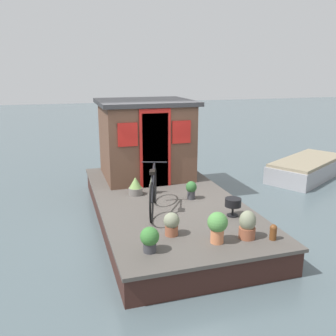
{
  "coord_description": "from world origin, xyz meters",
  "views": [
    {
      "loc": [
        -7.03,
        2.08,
        3.12
      ],
      "look_at": [
        -0.2,
        0.0,
        1.2
      ],
      "focal_mm": 39.06,
      "sensor_mm": 36.0,
      "label": 1
    }
  ],
  "objects_px": {
    "potted_plant_fern": "(247,225)",
    "mooring_bollard": "(273,231)",
    "potted_plant_lavender": "(150,239)",
    "potted_plant_sage": "(153,182)",
    "potted_plant_basil": "(135,186)",
    "potted_plant_geranium": "(191,189)",
    "potted_plant_rosemary": "(172,223)",
    "houseboat_cabin": "(145,138)",
    "bicycle": "(153,191)",
    "potted_plant_ivy": "(217,225)",
    "charcoal_grill": "(233,203)",
    "dinghy_boat": "(307,168)"
  },
  "relations": [
    {
      "from": "potted_plant_fern",
      "to": "mooring_bollard",
      "type": "relative_size",
      "value": 1.8
    },
    {
      "from": "potted_plant_lavender",
      "to": "potted_plant_sage",
      "type": "height_order",
      "value": "potted_plant_sage"
    },
    {
      "from": "potted_plant_sage",
      "to": "potted_plant_basil",
      "type": "height_order",
      "value": "potted_plant_sage"
    },
    {
      "from": "potted_plant_geranium",
      "to": "potted_plant_fern",
      "type": "relative_size",
      "value": 0.82
    },
    {
      "from": "potted_plant_rosemary",
      "to": "potted_plant_basil",
      "type": "xyz_separation_m",
      "value": [
        2.15,
        0.14,
        -0.02
      ]
    },
    {
      "from": "houseboat_cabin",
      "to": "bicycle",
      "type": "distance_m",
      "value": 2.54
    },
    {
      "from": "bicycle",
      "to": "potted_plant_ivy",
      "type": "xyz_separation_m",
      "value": [
        -1.55,
        -0.62,
        -0.11
      ]
    },
    {
      "from": "charcoal_grill",
      "to": "houseboat_cabin",
      "type": "bearing_deg",
      "value": 16.41
    },
    {
      "from": "potted_plant_sage",
      "to": "potted_plant_fern",
      "type": "relative_size",
      "value": 1.14
    },
    {
      "from": "mooring_bollard",
      "to": "potted_plant_ivy",
      "type": "bearing_deg",
      "value": 79.44
    },
    {
      "from": "bicycle",
      "to": "potted_plant_sage",
      "type": "relative_size",
      "value": 3.12
    },
    {
      "from": "bicycle",
      "to": "potted_plant_geranium",
      "type": "distance_m",
      "value": 1.06
    },
    {
      "from": "potted_plant_geranium",
      "to": "potted_plant_sage",
      "type": "bearing_deg",
      "value": 48.84
    },
    {
      "from": "potted_plant_rosemary",
      "to": "potted_plant_fern",
      "type": "height_order",
      "value": "potted_plant_fern"
    },
    {
      "from": "potted_plant_rosemary",
      "to": "potted_plant_ivy",
      "type": "height_order",
      "value": "potted_plant_ivy"
    },
    {
      "from": "potted_plant_sage",
      "to": "potted_plant_lavender",
      "type": "bearing_deg",
      "value": 164.38
    },
    {
      "from": "bicycle",
      "to": "potted_plant_rosemary",
      "type": "distance_m",
      "value": 1.11
    },
    {
      "from": "potted_plant_fern",
      "to": "potted_plant_basil",
      "type": "bearing_deg",
      "value": 26.02
    },
    {
      "from": "potted_plant_rosemary",
      "to": "potted_plant_sage",
      "type": "bearing_deg",
      "value": -6.47
    },
    {
      "from": "houseboat_cabin",
      "to": "dinghy_boat",
      "type": "relative_size",
      "value": 0.71
    },
    {
      "from": "dinghy_boat",
      "to": "charcoal_grill",
      "type": "bearing_deg",
      "value": 128.03
    },
    {
      "from": "potted_plant_ivy",
      "to": "potted_plant_lavender",
      "type": "bearing_deg",
      "value": 89.27
    },
    {
      "from": "potted_plant_rosemary",
      "to": "potted_plant_fern",
      "type": "xyz_separation_m",
      "value": [
        -0.46,
        -1.13,
        0.02
      ]
    },
    {
      "from": "potted_plant_fern",
      "to": "mooring_bollard",
      "type": "bearing_deg",
      "value": -115.16
    },
    {
      "from": "potted_plant_geranium",
      "to": "dinghy_boat",
      "type": "relative_size",
      "value": 0.12
    },
    {
      "from": "houseboat_cabin",
      "to": "potted_plant_fern",
      "type": "height_order",
      "value": "houseboat_cabin"
    },
    {
      "from": "potted_plant_sage",
      "to": "mooring_bollard",
      "type": "height_order",
      "value": "potted_plant_sage"
    },
    {
      "from": "potted_plant_rosemary",
      "to": "mooring_bollard",
      "type": "xyz_separation_m",
      "value": [
        -0.63,
        -1.5,
        -0.07
      ]
    },
    {
      "from": "potted_plant_rosemary",
      "to": "potted_plant_lavender",
      "type": "distance_m",
      "value": 0.66
    },
    {
      "from": "mooring_bollard",
      "to": "potted_plant_basil",
      "type": "bearing_deg",
      "value": 30.58
    },
    {
      "from": "bicycle",
      "to": "potted_plant_fern",
      "type": "distance_m",
      "value": 1.93
    },
    {
      "from": "potted_plant_rosemary",
      "to": "potted_plant_lavender",
      "type": "height_order",
      "value": "potted_plant_lavender"
    },
    {
      "from": "potted_plant_rosemary",
      "to": "potted_plant_basil",
      "type": "distance_m",
      "value": 2.15
    },
    {
      "from": "potted_plant_geranium",
      "to": "potted_plant_fern",
      "type": "height_order",
      "value": "potted_plant_fern"
    },
    {
      "from": "potted_plant_lavender",
      "to": "potted_plant_sage",
      "type": "xyz_separation_m",
      "value": [
        2.58,
        -0.72,
        0.04
      ]
    },
    {
      "from": "houseboat_cabin",
      "to": "potted_plant_fern",
      "type": "xyz_separation_m",
      "value": [
        -3.98,
        -0.71,
        -0.74
      ]
    },
    {
      "from": "potted_plant_ivy",
      "to": "charcoal_grill",
      "type": "bearing_deg",
      "value": -38.51
    },
    {
      "from": "potted_plant_fern",
      "to": "bicycle",
      "type": "bearing_deg",
      "value": 36.55
    },
    {
      "from": "potted_plant_lavender",
      "to": "potted_plant_rosemary",
      "type": "bearing_deg",
      "value": -46.88
    },
    {
      "from": "potted_plant_basil",
      "to": "mooring_bollard",
      "type": "height_order",
      "value": "potted_plant_basil"
    },
    {
      "from": "potted_plant_fern",
      "to": "dinghy_boat",
      "type": "height_order",
      "value": "potted_plant_fern"
    },
    {
      "from": "bicycle",
      "to": "potted_plant_basil",
      "type": "height_order",
      "value": "bicycle"
    },
    {
      "from": "mooring_bollard",
      "to": "dinghy_boat",
      "type": "relative_size",
      "value": 0.08
    },
    {
      "from": "potted_plant_rosemary",
      "to": "mooring_bollard",
      "type": "distance_m",
      "value": 1.62
    },
    {
      "from": "potted_plant_geranium",
      "to": "potted_plant_ivy",
      "type": "relative_size",
      "value": 0.76
    },
    {
      "from": "houseboat_cabin",
      "to": "potted_plant_lavender",
      "type": "bearing_deg",
      "value": 167.23
    },
    {
      "from": "potted_plant_lavender",
      "to": "mooring_bollard",
      "type": "height_order",
      "value": "potted_plant_lavender"
    },
    {
      "from": "potted_plant_sage",
      "to": "charcoal_grill",
      "type": "distance_m",
      "value": 2.0
    },
    {
      "from": "houseboat_cabin",
      "to": "charcoal_grill",
      "type": "bearing_deg",
      "value": -163.59
    },
    {
      "from": "potted_plant_lavender",
      "to": "potted_plant_ivy",
      "type": "xyz_separation_m",
      "value": [
        -0.01,
        -1.08,
        0.08
      ]
    }
  ]
}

